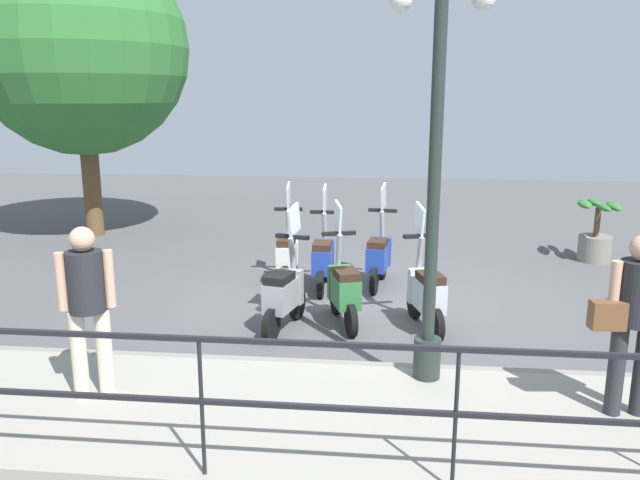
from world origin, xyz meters
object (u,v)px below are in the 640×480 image
object	(u,v)px
scooter_far_1	(323,258)
tree_large	(80,48)
lamp_post_near	(434,199)
pedestrian_distant	(87,300)
scooter_near_1	(343,288)
scooter_near_2	(284,293)
scooter_near_0	(426,292)
pedestrian_with_bag	(634,312)
scooter_far_0	(379,256)
potted_palm	(596,236)
scooter_far_2	(287,254)

from	to	relation	value
scooter_far_1	tree_large	bearing A→B (deg)	56.62
lamp_post_near	pedestrian_distant	world-z (taller)	lamp_post_near
tree_large	scooter_near_1	distance (m)	7.98
tree_large	scooter_near_2	distance (m)	7.66
scooter_near_0	scooter_near_1	size ratio (longest dim) A/B	1.00
pedestrian_with_bag	scooter_far_0	xyz separation A→B (m)	(4.00, 2.16, -0.60)
lamp_post_near	scooter_far_1	world-z (taller)	lamp_post_near
scooter_near_1	scooter_near_2	xyz separation A→B (m)	(-0.25, 0.71, 0.00)
potted_palm	scooter_far_1	size ratio (longest dim) A/B	0.69
pedestrian_with_bag	pedestrian_distant	distance (m)	4.71
scooter_near_1	scooter_far_1	bearing A→B (deg)	-1.88
scooter_far_0	scooter_far_1	size ratio (longest dim) A/B	1.00
pedestrian_distant	scooter_near_2	bearing A→B (deg)	127.52
lamp_post_near	scooter_far_0	bearing A→B (deg)	8.46
pedestrian_with_bag	tree_large	world-z (taller)	tree_large
lamp_post_near	scooter_near_0	size ratio (longest dim) A/B	2.60
pedestrian_distant	scooter_far_2	bearing A→B (deg)	144.46
scooter_near_2	scooter_far_0	world-z (taller)	same
pedestrian_with_bag	scooter_near_1	size ratio (longest dim) A/B	1.03
pedestrian_with_bag	scooter_far_2	size ratio (longest dim) A/B	1.03
lamp_post_near	scooter_near_0	distance (m)	2.22
scooter_near_1	lamp_post_near	bearing A→B (deg)	-169.16
tree_large	scooter_far_0	world-z (taller)	tree_large
scooter_near_1	scooter_far_1	size ratio (longest dim) A/B	1.00
scooter_far_2	tree_large	bearing A→B (deg)	52.24
tree_large	pedestrian_with_bag	bearing A→B (deg)	-130.94
pedestrian_with_bag	lamp_post_near	bearing A→B (deg)	65.83
lamp_post_near	scooter_near_0	world-z (taller)	lamp_post_near
scooter_near_0	scooter_far_0	size ratio (longest dim) A/B	1.00
tree_large	scooter_near_0	bearing A→B (deg)	-126.12
scooter_far_2	pedestrian_distant	bearing A→B (deg)	160.69
lamp_post_near	pedestrian_distant	distance (m)	3.25
lamp_post_near	scooter_near_2	size ratio (longest dim) A/B	2.60
scooter_far_1	potted_palm	bearing A→B (deg)	-65.70
scooter_near_2	scooter_far_0	size ratio (longest dim) A/B	1.00
scooter_near_0	scooter_far_0	xyz separation A→B (m)	(1.74, 0.60, 0.00)
pedestrian_with_bag	tree_large	bearing A→B (deg)	43.66
scooter_far_0	scooter_far_1	world-z (taller)	same
lamp_post_near	potted_palm	size ratio (longest dim) A/B	3.78
scooter_near_0	scooter_far_1	xyz separation A→B (m)	(1.50, 1.42, 0.00)
scooter_near_1	scooter_far_2	world-z (taller)	same
tree_large	scooter_near_1	xyz separation A→B (m)	(-4.73, -5.52, -3.27)
pedestrian_distant	scooter_far_2	size ratio (longest dim) A/B	1.03
scooter_near_0	potted_palm	bearing A→B (deg)	-56.56
pedestrian_with_bag	scooter_near_1	xyz separation A→B (m)	(2.30, 2.58, -0.60)
lamp_post_near	scooter_near_1	bearing A→B (deg)	28.22
scooter_near_1	scooter_near_2	distance (m)	0.76
pedestrian_with_bag	scooter_near_2	xyz separation A→B (m)	(2.05, 3.29, -0.60)
potted_palm	scooter_near_0	bearing A→B (deg)	139.01
potted_palm	scooter_near_2	bearing A→B (deg)	128.16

